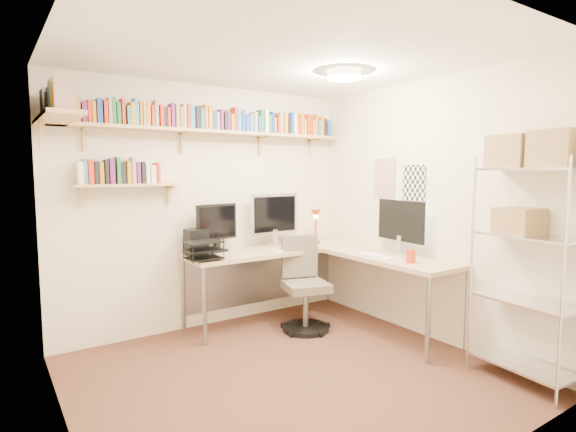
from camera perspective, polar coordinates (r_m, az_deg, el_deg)
The scene contains 6 objects.
ground at distance 3.82m, azimuth 0.37°, elevation -19.51°, with size 3.20×3.20×0.00m, color #4F2F21.
room_shell at distance 3.46m, azimuth 0.44°, elevation 4.42°, with size 3.24×3.04×2.52m.
wall_shelves at distance 4.43m, azimuth -14.01°, elevation 10.76°, with size 3.12×1.09×0.80m.
corner_desk at distance 4.71m, azimuth 0.85°, elevation -4.58°, with size 2.12×2.07×1.38m.
office_chair at distance 4.69m, azimuth 2.02°, elevation -9.42°, with size 0.52×0.53×0.96m.
wire_rack at distance 3.82m, azimuth 28.24°, elevation 2.15°, with size 0.43×0.78×1.92m.
Camera 1 is at (-1.96, -2.84, 1.63)m, focal length 28.00 mm.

